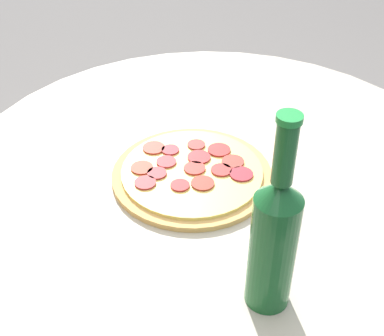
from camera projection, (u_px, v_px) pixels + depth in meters
table at (214, 232)px, 1.08m from camera, size 0.96×0.96×0.76m
pizza at (192, 173)px, 0.94m from camera, size 0.28×0.28×0.02m
beer_bottle at (274, 239)px, 0.67m from camera, size 0.06×0.06×0.29m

